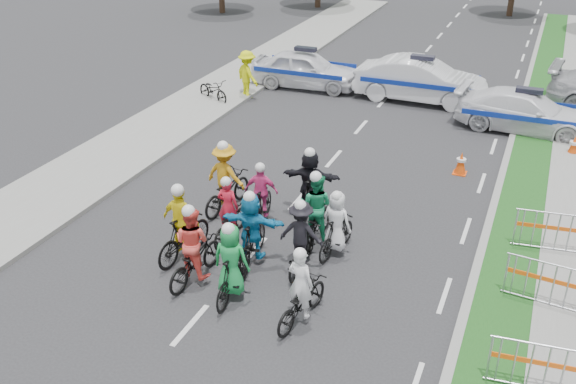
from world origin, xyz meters
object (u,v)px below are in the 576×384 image
at_px(rider_0, 301,297).
at_px(cone_1, 574,146).
at_px(barrier_1, 553,288).
at_px(rider_7, 336,229).
at_px(rider_10, 226,183).
at_px(rider_3, 183,230).
at_px(barrier_2, 557,234).
at_px(barrier_0, 546,371).
at_px(parked_bike, 213,90).
at_px(rider_6, 229,218).
at_px(rider_2, 194,252).
at_px(rider_8, 316,216).
at_px(rider_11, 310,186).
at_px(rider_4, 301,242).
at_px(police_car_2, 526,112).
at_px(rider_1, 232,269).
at_px(police_car_1, 420,80).
at_px(rider_9, 262,199).
at_px(police_car_0, 305,69).
at_px(marshal_hiviz, 247,74).
at_px(cone_0, 461,163).
at_px(rider_5, 252,232).

height_order(rider_0, cone_1, rider_0).
bearing_deg(barrier_1, rider_7, 175.69).
xyz_separation_m(rider_10, cone_1, (8.60, 7.45, -0.44)).
distance_m(rider_3, barrier_2, 8.83).
distance_m(rider_3, rider_10, 2.56).
bearing_deg(barrier_0, parked_bike, 137.55).
bearing_deg(rider_0, parked_bike, -43.93).
bearing_deg(rider_6, rider_2, 91.63).
distance_m(rider_6, rider_8, 2.14).
distance_m(rider_11, barrier_2, 6.14).
height_order(rider_4, police_car_2, rider_4).
height_order(rider_1, rider_8, rider_8).
distance_m(rider_10, cone_1, 11.39).
bearing_deg(rider_7, police_car_2, -98.57).
xyz_separation_m(rider_0, barrier_0, (4.68, -0.33, -0.03)).
bearing_deg(barrier_2, rider_3, -156.48).
relative_size(rider_1, rider_4, 1.03).
xyz_separation_m(rider_7, rider_11, (-1.29, 1.64, 0.14)).
height_order(rider_6, parked_bike, rider_6).
relative_size(rider_10, barrier_2, 1.03).
bearing_deg(barrier_1, police_car_1, 113.73).
relative_size(rider_9, police_car_0, 0.38).
xyz_separation_m(rider_1, marshal_hiviz, (-5.55, 12.26, 0.22)).
xyz_separation_m(rider_7, rider_10, (-3.45, 1.00, 0.11)).
height_order(rider_2, police_car_0, rider_2).
relative_size(rider_9, marshal_hiviz, 0.91).
distance_m(rider_0, barrier_0, 4.69).
bearing_deg(rider_2, rider_7, -133.37).
relative_size(rider_4, rider_11, 0.94).
bearing_deg(barrier_0, marshal_hiviz, 132.90).
xyz_separation_m(rider_8, police_car_1, (0.06, 11.62, 0.11)).
xyz_separation_m(rider_1, barrier_2, (6.33, 4.48, -0.17)).
height_order(rider_6, cone_1, rider_6).
distance_m(rider_7, barrier_2, 5.23).
distance_m(rider_6, rider_9, 1.16).
bearing_deg(rider_9, barrier_2, -178.89).
distance_m(barrier_1, cone_0, 6.71).
bearing_deg(rider_0, rider_3, -8.22).
bearing_deg(rider_2, parked_bike, -58.03).
bearing_deg(rider_9, rider_3, 57.82).
relative_size(rider_9, rider_10, 0.84).
relative_size(rider_3, rider_7, 1.16).
xyz_separation_m(police_car_2, parked_bike, (-11.60, -1.41, -0.24)).
relative_size(cone_0, parked_bike, 0.40).
bearing_deg(police_car_2, parked_bike, 102.14).
bearing_deg(barrier_1, barrier_0, -90.00).
distance_m(rider_0, rider_7, 2.71).
bearing_deg(rider_1, rider_11, -97.07).
bearing_deg(rider_11, rider_8, 109.38).
distance_m(rider_5, police_car_0, 13.51).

